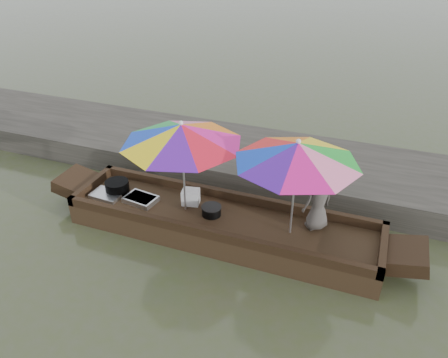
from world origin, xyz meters
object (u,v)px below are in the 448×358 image
(tray_crayfish, at_px, (141,199))
(supply_bag, at_px, (191,197))
(charcoal_grill, at_px, (211,211))
(umbrella_stern, at_px, (294,189))
(boat_hull, at_px, (222,226))
(tray_scallop, at_px, (107,195))
(cooking_pot, at_px, (117,187))
(umbrella_bow, at_px, (183,168))
(vendor, at_px, (318,201))

(tray_crayfish, xyz_separation_m, supply_bag, (0.81, 0.25, 0.09))
(charcoal_grill, relative_size, umbrella_stern, 0.17)
(boat_hull, relative_size, tray_scallop, 9.49)
(umbrella_stern, bearing_deg, supply_bag, 173.87)
(tray_scallop, relative_size, umbrella_stern, 0.29)
(cooking_pot, xyz_separation_m, umbrella_stern, (3.06, -0.05, 0.67))
(charcoal_grill, bearing_deg, supply_bag, 157.70)
(tray_scallop, bearing_deg, charcoal_grill, 3.94)
(charcoal_grill, xyz_separation_m, umbrella_bow, (-0.46, -0.00, 0.70))
(vendor, distance_m, umbrella_stern, 0.52)
(boat_hull, bearing_deg, charcoal_grill, 178.71)
(umbrella_bow, bearing_deg, cooking_pot, 177.81)
(tray_scallop, distance_m, supply_bag, 1.47)
(supply_bag, distance_m, vendor, 2.09)
(charcoal_grill, relative_size, supply_bag, 1.09)
(boat_hull, relative_size, tray_crayfish, 9.49)
(cooking_pot, distance_m, tray_crayfish, 0.54)
(umbrella_bow, distance_m, umbrella_stern, 1.74)
(cooking_pot, height_order, supply_bag, supply_bag)
(supply_bag, height_order, umbrella_bow, umbrella_bow)
(tray_scallop, relative_size, vendor, 0.55)
(vendor, xyz_separation_m, umbrella_stern, (-0.33, -0.27, 0.30))
(vendor, distance_m, umbrella_bow, 2.11)
(supply_bag, bearing_deg, tray_scallop, -167.79)
(tray_crayfish, bearing_deg, supply_bag, 17.20)
(tray_crayfish, distance_m, tray_scallop, 0.63)
(cooking_pot, distance_m, umbrella_bow, 1.48)
(cooking_pot, xyz_separation_m, tray_crayfish, (0.53, -0.11, -0.06))
(vendor, relative_size, umbrella_stern, 0.54)
(vendor, bearing_deg, tray_crayfish, -38.23)
(charcoal_grill, relative_size, vendor, 0.32)
(supply_bag, bearing_deg, boat_hull, -16.62)
(tray_scallop, xyz_separation_m, umbrella_stern, (3.16, 0.13, 0.74))
(tray_scallop, xyz_separation_m, vendor, (3.49, 0.40, 0.45))
(boat_hull, height_order, charcoal_grill, charcoal_grill)
(charcoal_grill, bearing_deg, umbrella_stern, -0.18)
(umbrella_stern, bearing_deg, umbrella_bow, 180.00)
(vendor, height_order, umbrella_stern, umbrella_stern)
(boat_hull, height_order, umbrella_stern, umbrella_stern)
(boat_hull, relative_size, cooking_pot, 12.26)
(charcoal_grill, xyz_separation_m, supply_bag, (-0.44, 0.18, 0.06))
(supply_bag, distance_m, umbrella_bow, 0.67)
(supply_bag, relative_size, umbrella_stern, 0.16)
(supply_bag, height_order, umbrella_stern, umbrella_stern)
(charcoal_grill, relative_size, umbrella_bow, 0.16)
(tray_crayfish, height_order, tray_scallop, tray_crayfish)
(boat_hull, bearing_deg, supply_bag, 163.38)
(tray_crayfish, bearing_deg, cooking_pot, 167.66)
(vendor, xyz_separation_m, umbrella_bow, (-2.07, -0.27, 0.30))
(cooking_pot, bearing_deg, charcoal_grill, -1.50)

